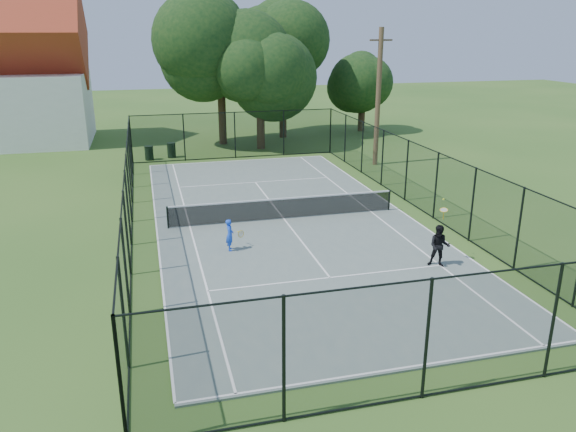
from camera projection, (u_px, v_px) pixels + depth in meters
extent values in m
plane|color=#2F571E|center=(284.00, 220.00, 24.76)|extent=(120.00, 120.00, 0.00)
cube|color=slate|center=(284.00, 219.00, 24.75)|extent=(11.00, 24.00, 0.06)
cylinder|color=black|center=(168.00, 217.00, 23.41)|extent=(0.08, 0.08, 0.95)
cylinder|color=black|center=(389.00, 200.00, 25.77)|extent=(0.08, 0.08, 0.95)
cube|color=black|center=(284.00, 208.00, 24.59)|extent=(10.00, 0.03, 0.88)
cube|color=white|center=(284.00, 199.00, 24.45)|extent=(10.00, 0.05, 0.06)
cylinder|color=#332114|center=(222.00, 115.00, 40.56)|extent=(0.56, 0.56, 4.21)
sphere|color=black|center=(220.00, 58.00, 39.29)|extent=(7.60, 7.60, 7.60)
cylinder|color=#332114|center=(261.00, 124.00, 39.05)|extent=(0.56, 0.56, 3.49)
sphere|color=black|center=(260.00, 75.00, 38.00)|extent=(6.26, 6.26, 6.26)
cylinder|color=#332114|center=(283.00, 111.00, 43.16)|extent=(0.56, 0.56, 4.05)
sphere|color=black|center=(283.00, 62.00, 42.01)|extent=(6.43, 6.43, 6.43)
cylinder|color=#332114|center=(362.00, 114.00, 46.07)|extent=(0.56, 0.56, 2.79)
sphere|color=black|center=(363.00, 81.00, 45.25)|extent=(4.87, 4.87, 4.87)
cylinder|color=black|center=(149.00, 153.00, 36.01)|extent=(0.54, 0.54, 0.86)
cylinder|color=black|center=(149.00, 146.00, 35.87)|extent=(0.58, 0.58, 0.05)
cylinder|color=black|center=(171.00, 150.00, 36.70)|extent=(0.54, 0.54, 0.93)
cylinder|color=black|center=(171.00, 143.00, 36.54)|extent=(0.58, 0.58, 0.05)
cylinder|color=#4C3823|center=(378.00, 98.00, 33.66)|extent=(0.30, 0.30, 8.13)
cube|color=#4C3823|center=(381.00, 40.00, 32.61)|extent=(1.40, 0.10, 0.10)
imported|color=blue|center=(230.00, 235.00, 21.04)|extent=(0.34, 0.48, 1.22)
torus|color=gold|center=(241.00, 234.00, 21.30)|extent=(0.27, 0.18, 0.29)
cylinder|color=silver|center=(241.00, 234.00, 21.30)|extent=(0.23, 0.15, 0.25)
imported|color=black|center=(439.00, 246.00, 19.56)|extent=(0.92, 0.87, 1.51)
torus|color=gold|center=(444.00, 210.00, 19.56)|extent=(0.30, 0.28, 0.14)
cylinder|color=silver|center=(444.00, 210.00, 19.56)|extent=(0.26, 0.24, 0.11)
sphere|color=#CCE526|center=(444.00, 199.00, 19.81)|extent=(0.07, 0.07, 0.07)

